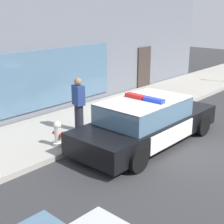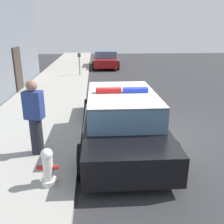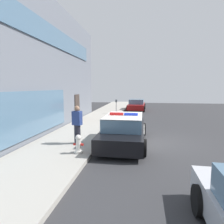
% 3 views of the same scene
% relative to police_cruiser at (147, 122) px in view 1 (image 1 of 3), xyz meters
% --- Properties ---
extents(ground, '(48.00, 48.00, 0.00)m').
position_rel_police_cruiser_xyz_m(ground, '(0.60, -1.27, -0.68)').
color(ground, '#303033').
extents(sidewalk, '(48.00, 3.12, 0.15)m').
position_rel_police_cruiser_xyz_m(sidewalk, '(0.60, 2.63, -0.61)').
color(sidewalk, '#A39E93').
rests_on(sidewalk, ground).
extents(police_cruiser, '(5.11, 2.11, 1.49)m').
position_rel_police_cruiser_xyz_m(police_cruiser, '(0.00, 0.00, 0.00)').
color(police_cruiser, black).
rests_on(police_cruiser, ground).
extents(fire_hydrant, '(0.34, 0.39, 0.73)m').
position_rel_police_cruiser_xyz_m(fire_hydrant, '(-2.09, 1.56, -0.18)').
color(fire_hydrant, silver).
rests_on(fire_hydrant, sidewalk).
extents(pedestrian_on_sidewalk, '(0.34, 0.45, 1.71)m').
position_rel_police_cruiser_xyz_m(pedestrian_on_sidewalk, '(-0.84, 2.02, 0.33)').
color(pedestrian_on_sidewalk, '#23232D').
rests_on(pedestrian_on_sidewalk, sidewalk).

